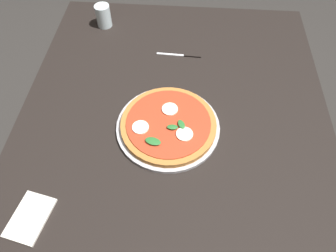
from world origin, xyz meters
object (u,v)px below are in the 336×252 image
Objects in this scene: knife at (185,55)px; serving_tray at (168,127)px; pizza at (168,124)px; napkin at (30,218)px; dining_table at (172,151)px; glass_cup at (103,16)px.

serving_tray is at bearing 173.78° from knife.
serving_tray is at bearing 28.68° from pizza.
serving_tray is 2.52× the size of napkin.
napkin is at bearing 129.11° from dining_table.
glass_cup is at bearing 30.80° from pizza.
dining_table is 0.47m from napkin.
glass_cup reaches higher than pizza.
serving_tray is 3.65× the size of glass_cup.
pizza is (0.03, 0.01, 0.11)m from dining_table.
pizza is 0.35m from knife.
dining_table is 0.12m from pizza.
glass_cup is at bearing -2.56° from napkin.
knife is (0.37, -0.02, 0.09)m from dining_table.
pizza is 0.47m from napkin.
knife is at bearing -115.75° from glass_cup.
knife is 0.38m from glass_cup.
serving_tray reaches higher than dining_table.
glass_cup is (0.83, -0.04, 0.04)m from napkin.
serving_tray is at bearing 27.32° from dining_table.
pizza is at bearing 27.21° from dining_table.
dining_table is 10.75× the size of napkin.
glass_cup is (0.51, 0.30, 0.04)m from serving_tray.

